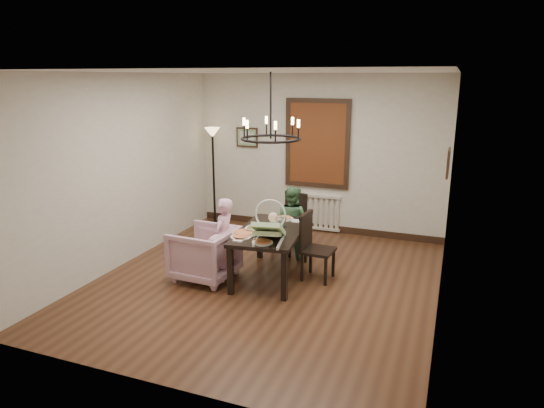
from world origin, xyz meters
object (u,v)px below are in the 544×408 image
Objects in this scene: baby_bouncer at (269,228)px; drinking_glass at (282,222)px; dining_table at (271,236)px; armchair at (204,253)px; chair_right at (318,247)px; seated_man at (292,228)px; floor_lamp at (214,178)px; elderly_woman at (223,247)px; chair_far at (288,223)px.

baby_bouncer reaches higher than drinking_glass.
dining_table is 0.26m from drinking_glass.
armchair is at bearing 163.58° from baby_bouncer.
chair_right is 1.63× the size of baby_bouncer.
chair_right is (0.64, 0.17, -0.14)m from dining_table.
chair_right reaches higher than armchair.
baby_bouncer is 3.91× the size of drinking_glass.
chair_right is at bearing 144.54° from seated_man.
floor_lamp reaches higher than dining_table.
baby_bouncer reaches higher than armchair.
seated_man is 6.26× the size of drinking_glass.
drinking_glass is 0.08× the size of floor_lamp.
armchair is 0.84× the size of elderly_woman.
chair_far is 1.02× the size of chair_right.
armchair is (-0.74, -1.42, -0.11)m from chair_far.
chair_right is 1.31m from elderly_woman.
chair_right is 1.58m from armchair.
chair_far is 1.03× the size of seated_man.
floor_lamp is at bearing -152.61° from armchair.
chair_far and elderly_woman have the same top height.
armchair is at bearing -149.22° from drinking_glass.
baby_bouncer is (1.00, -0.10, 0.52)m from armchair.
armchair is at bearing 114.02° from chair_right.
chair_right is 6.35× the size of drinking_glass.
drinking_glass is at bearing 92.50° from chair_right.
seated_man is (0.58, 1.20, -0.02)m from elderly_woman.
elderly_woman is 1.03× the size of seated_man.
elderly_woman is 1.34m from seated_man.
drinking_glass is (0.09, -0.71, 0.30)m from seated_man.
dining_table is 0.67m from elderly_woman.
chair_far is at bearing 159.26° from elderly_woman.
seated_man reaches higher than dining_table.
floor_lamp reaches higher than baby_bouncer.
seated_man is (0.85, 1.26, 0.10)m from armchair.
armchair is 1.39× the size of baby_bouncer.
elderly_woman is at bearing -157.27° from dining_table.
baby_bouncer is at bearing 76.46° from elderly_woman.
elderly_woman is 6.48× the size of drinking_glass.
armchair reaches higher than dining_table.
elderly_woman is at bearing 77.50° from seated_man.
chair_right reaches higher than drinking_glass.
baby_bouncer is at bearing -84.47° from drinking_glass.
seated_man is 0.77m from drinking_glass.
dining_table is at bearing 108.53° from chair_right.
chair_far is 0.19m from seated_man.
elderly_woman reaches higher than seated_man.
baby_bouncer is at bearing -49.79° from floor_lamp.
chair_far is 1.66× the size of baby_bouncer.
baby_bouncer is 0.67m from drinking_glass.
dining_table is 1.68× the size of seated_man.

